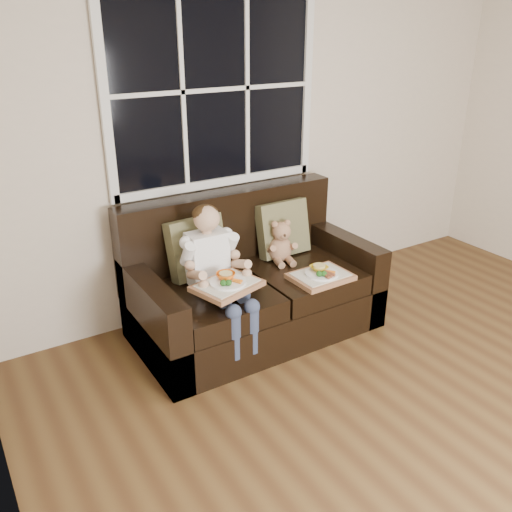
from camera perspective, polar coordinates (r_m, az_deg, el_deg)
window_back at (r=3.91m, az=-4.34°, el=17.07°), size 1.62×0.04×1.37m
loveseat at (r=3.91m, az=-0.56°, el=-3.51°), size 1.70×0.92×0.96m
pillow_left at (r=3.74m, az=-6.27°, el=0.91°), size 0.43×0.24×0.42m
pillow_right at (r=4.07m, az=2.85°, el=2.92°), size 0.41×0.19×0.42m
child at (r=3.52m, az=-4.38°, el=-0.75°), size 0.38×0.59×0.86m
teddy_bear at (r=3.98m, az=2.65°, el=1.26°), size 0.22×0.26×0.33m
tray_left at (r=3.39m, az=-3.06°, el=-2.96°), size 0.47×0.40×0.09m
tray_right at (r=3.75m, az=6.82°, el=-2.03°), size 0.41×0.32×0.09m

